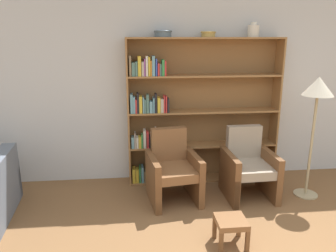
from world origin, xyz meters
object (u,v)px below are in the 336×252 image
Objects in this scene: bowl_stoneware at (208,34)px; armchair_cushioned at (248,167)px; armchair_leather at (173,170)px; bowl_olive at (163,33)px; bookshelf at (189,114)px; footstool at (231,224)px; floor_lamp at (318,94)px; vase_tall at (253,31)px.

bowl_stoneware is 1.91m from armchair_cushioned.
armchair_leather is 1.00× the size of armchair_cushioned.
armchair_cushioned is (1.04, 0.00, 0.00)m from armchair_leather.
armchair_leather is at bearing -83.10° from bowl_olive.
bowl_olive reaches higher than bookshelf.
bookshelf is 1.88m from footstool.
bowl_stoneware is 0.13× the size of floor_lamp.
floor_lamp reaches higher than armchair_leather.
bookshelf is 1.74m from floor_lamp.
armchair_leather is at bearing -133.33° from bowl_stoneware.
armchair_leather is (-0.30, -0.61, -0.62)m from bookshelf.
bowl_olive reaches higher than footstool.
bowl_olive is 0.15× the size of floor_lamp.
armchair_cushioned is 0.57× the size of floor_lamp.
armchair_cushioned is (-0.16, -0.59, -1.80)m from vase_tall.
bookshelf is 2.37× the size of armchair_cushioned.
footstool is (-1.37, -1.00, -1.17)m from floor_lamp.
bowl_stoneware is 1.65m from floor_lamp.
floor_lamp is 5.22× the size of footstool.
bowl_olive is 0.63m from bowl_stoneware.
armchair_cushioned is (1.11, -0.59, -1.76)m from bowl_olive.
vase_tall is 2.24m from armchair_leather.
bookshelf is at bearing 178.62° from vase_tall.
bowl_olive is 2.62m from footstool.
armchair_leather is (0.07, -0.59, -1.76)m from bowl_olive.
vase_tall is at bearing 134.02° from floor_lamp.
bookshelf is 0.93m from armchair_leather.
floor_lamp is (1.86, -0.09, 1.00)m from armchair_leather.
vase_tall is 0.12× the size of floor_lamp.
vase_tall reaches higher than armchair_leather.
armchair_leather is at bearing 114.04° from footstool.
bookshelf is 7.07× the size of footstool.
footstool is (0.48, -1.08, -0.17)m from armchair_leather.
bowl_stoneware is 1.93m from armchair_leather.
vase_tall is at bearing -161.81° from armchair_leather.
armchair_cushioned is at bearing -50.92° from bowl_stoneware.
bowl_stoneware is at bearing -4.85° from bookshelf.
floor_lamp is 2.06m from footstool.
footstool is (-0.07, -1.68, -1.93)m from bowl_stoneware.
footstool is at bearing 105.97° from armchair_leather.
bookshelf is at bearing 175.15° from bowl_stoneware.
armchair_cushioned is (0.48, -0.59, -1.76)m from bowl_stoneware.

